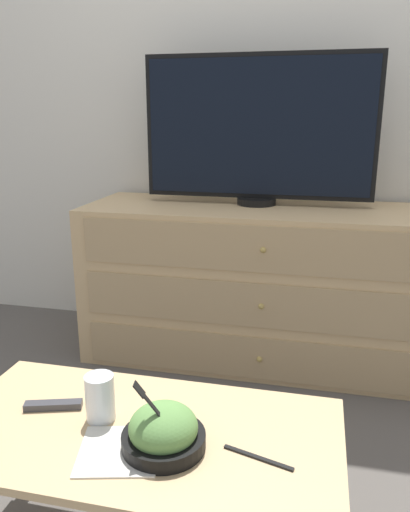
% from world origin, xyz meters
% --- Properties ---
extents(ground_plane, '(12.00, 12.00, 0.00)m').
position_xyz_m(ground_plane, '(0.00, 0.00, 0.00)').
color(ground_plane, '#56514C').
extents(wall_back, '(12.00, 0.05, 2.60)m').
position_xyz_m(wall_back, '(0.00, 0.03, 1.30)').
color(wall_back, silver).
rests_on(wall_back, ground_plane).
extents(dresser, '(1.65, 0.56, 0.71)m').
position_xyz_m(dresser, '(0.04, -0.30, 0.35)').
color(dresser, tan).
rests_on(dresser, ground_plane).
extents(tv, '(1.01, 0.17, 0.64)m').
position_xyz_m(tv, '(-0.03, -0.23, 1.04)').
color(tv, black).
rests_on(tv, dresser).
extents(coffee_table, '(0.95, 0.49, 0.38)m').
position_xyz_m(coffee_table, '(-0.14, -1.50, 0.33)').
color(coffee_table, tan).
rests_on(coffee_table, ground_plane).
extents(takeout_bowl, '(0.19, 0.19, 0.17)m').
position_xyz_m(takeout_bowl, '(-0.06, -1.55, 0.42)').
color(takeout_bowl, black).
rests_on(takeout_bowl, coffee_table).
extents(drink_cup, '(0.07, 0.07, 0.12)m').
position_xyz_m(drink_cup, '(-0.25, -1.48, 0.43)').
color(drink_cup, white).
rests_on(drink_cup, coffee_table).
extents(napkin, '(0.21, 0.21, 0.00)m').
position_xyz_m(napkin, '(-0.16, -1.58, 0.39)').
color(napkin, silver).
rests_on(napkin, coffee_table).
extents(knife, '(0.16, 0.05, 0.01)m').
position_xyz_m(knife, '(0.15, -1.54, 0.39)').
color(knife, black).
rests_on(knife, coffee_table).
extents(remote_control, '(0.15, 0.07, 0.02)m').
position_xyz_m(remote_control, '(-0.38, -1.46, 0.39)').
color(remote_control, '#38383D').
rests_on(remote_control, coffee_table).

